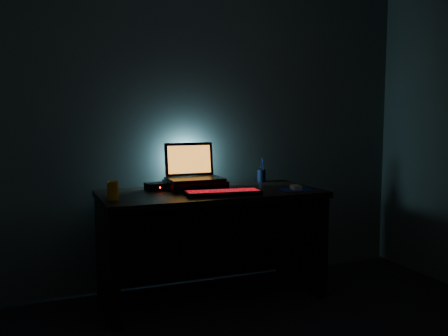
% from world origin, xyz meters
% --- Properties ---
extents(room, '(3.50, 4.00, 2.50)m').
position_xyz_m(room, '(0.00, 0.00, 1.25)').
color(room, black).
rests_on(room, ground).
extents(desk, '(1.50, 0.70, 0.75)m').
position_xyz_m(desk, '(0.00, 1.67, 0.49)').
color(desk, black).
rests_on(desk, ground).
extents(riser, '(0.40, 0.30, 0.06)m').
position_xyz_m(riser, '(-0.07, 1.76, 0.78)').
color(riser, black).
rests_on(riser, desk).
extents(laptop, '(0.38, 0.28, 0.26)m').
position_xyz_m(laptop, '(-0.07, 1.81, 0.87)').
color(laptop, black).
rests_on(laptop, riser).
extents(keyboard, '(0.51, 0.21, 0.03)m').
position_xyz_m(keyboard, '(0.02, 1.44, 0.76)').
color(keyboard, black).
rests_on(keyboard, desk).
extents(mousepad, '(0.25, 0.23, 0.00)m').
position_xyz_m(mousepad, '(0.56, 1.45, 0.75)').
color(mousepad, '#0C1854').
rests_on(mousepad, desk).
extents(mouse, '(0.07, 0.10, 0.03)m').
position_xyz_m(mouse, '(0.56, 1.45, 0.77)').
color(mouse, '#939399').
rests_on(mouse, mousepad).
extents(pen_cup, '(0.08, 0.08, 0.09)m').
position_xyz_m(pen_cup, '(0.53, 1.92, 0.80)').
color(pen_cup, black).
rests_on(pen_cup, desk).
extents(juice_glass, '(0.07, 0.07, 0.12)m').
position_xyz_m(juice_glass, '(-0.68, 1.52, 0.81)').
color(juice_glass, orange).
rests_on(juice_glass, desk).
extents(router, '(0.16, 0.14, 0.05)m').
position_xyz_m(router, '(-0.33, 1.80, 0.78)').
color(router, black).
rests_on(router, desk).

